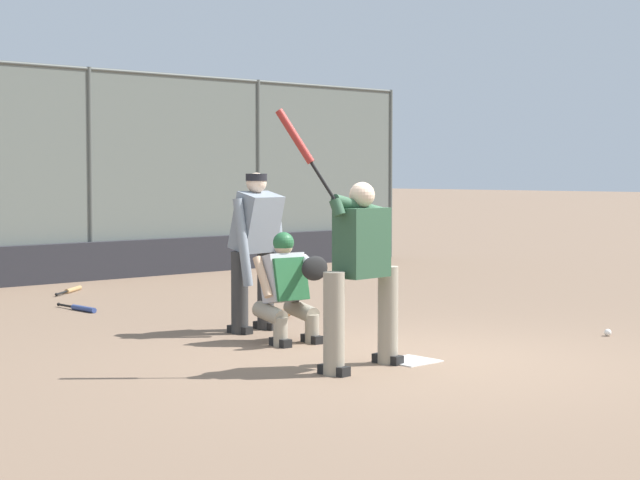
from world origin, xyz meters
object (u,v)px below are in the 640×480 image
(catcher_behind_plate, at_px, (288,286))
(spare_bat_by_padding, at_px, (81,308))
(batter_at_plate, at_px, (360,267))
(spare_bat_near_backstop, at_px, (71,290))
(baseball_loose, at_px, (608,332))
(umpire_home, at_px, (256,247))
(fielding_glove_on_dirt, at_px, (281,314))

(catcher_behind_plate, bearing_deg, spare_bat_by_padding, -79.29)
(batter_at_plate, height_order, spare_bat_near_backstop, batter_at_plate)
(spare_bat_by_padding, bearing_deg, baseball_loose, 27.59)
(umpire_home, height_order, baseball_loose, umpire_home)
(batter_at_plate, bearing_deg, baseball_loose, 167.67)
(spare_bat_near_backstop, distance_m, spare_bat_by_padding, 2.12)
(spare_bat_near_backstop, height_order, spare_bat_by_padding, same)
(spare_bat_near_backstop, bearing_deg, fielding_glove_on_dirt, -123.85)
(spare_bat_near_backstop, bearing_deg, batter_at_plate, -139.04)
(umpire_home, distance_m, spare_bat_by_padding, 2.96)
(catcher_behind_plate, relative_size, fielding_glove_on_dirt, 3.88)
(batter_at_plate, distance_m, catcher_behind_plate, 1.61)
(baseball_loose, bearing_deg, umpire_home, -47.13)
(catcher_behind_plate, relative_size, spare_bat_by_padding, 1.27)
(catcher_behind_plate, height_order, spare_bat_by_padding, catcher_behind_plate)
(catcher_behind_plate, relative_size, spare_bat_near_backstop, 1.52)
(batter_at_plate, xyz_separation_m, fielding_glove_on_dirt, (-1.57, -2.91, -0.83))
(spare_bat_near_backstop, xyz_separation_m, fielding_glove_on_dirt, (-0.42, 4.08, 0.02))
(batter_at_plate, relative_size, spare_bat_by_padding, 2.57)
(catcher_behind_plate, bearing_deg, baseball_loose, 151.58)
(umpire_home, relative_size, spare_bat_by_padding, 1.95)
(umpire_home, bearing_deg, catcher_behind_plate, 66.61)
(fielding_glove_on_dirt, bearing_deg, catcher_behind_plate, 52.06)
(umpire_home, relative_size, fielding_glove_on_dirt, 5.96)
(spare_bat_by_padding, bearing_deg, catcher_behind_plate, 3.21)
(batter_at_plate, xyz_separation_m, umpire_home, (-0.71, -2.30, 0.03))
(catcher_behind_plate, distance_m, baseball_loose, 3.36)
(umpire_home, bearing_deg, spare_bat_near_backstop, -102.58)
(spare_bat_near_backstop, xyz_separation_m, spare_bat_by_padding, (0.94, 1.90, 0.00))
(batter_at_plate, distance_m, baseball_loose, 3.34)
(batter_at_plate, relative_size, catcher_behind_plate, 2.02)
(fielding_glove_on_dirt, bearing_deg, batter_at_plate, 61.63)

